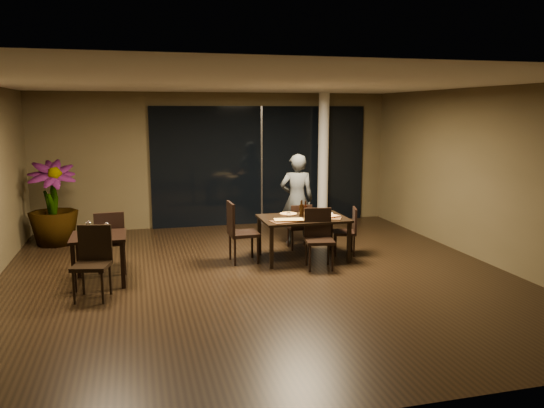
{
  "coord_description": "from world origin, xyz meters",
  "views": [
    {
      "loc": [
        -1.83,
        -7.88,
        2.6
      ],
      "look_at": [
        0.38,
        0.6,
        1.05
      ],
      "focal_mm": 35.0,
      "sensor_mm": 36.0,
      "label": 1
    }
  ],
  "objects_px": {
    "bottle_b": "(305,209)",
    "bottle_c": "(302,208)",
    "main_table": "(303,222)",
    "chair_side_near": "(93,258)",
    "chair_main_near": "(319,235)",
    "side_table": "(99,243)",
    "bottle_a": "(301,209)",
    "chair_side_far": "(110,238)",
    "chair_main_far": "(300,224)",
    "chair_main_right": "(349,229)",
    "potted_plant": "(53,203)",
    "chair_main_left": "(238,229)",
    "diner": "(297,199)"
  },
  "relations": [
    {
      "from": "chair_side_near",
      "to": "bottle_c",
      "type": "relative_size",
      "value": 3.42
    },
    {
      "from": "bottle_a",
      "to": "bottle_c",
      "type": "relative_size",
      "value": 0.94
    },
    {
      "from": "chair_main_near",
      "to": "chair_side_far",
      "type": "distance_m",
      "value": 3.42
    },
    {
      "from": "chair_main_left",
      "to": "chair_side_far",
      "type": "height_order",
      "value": "chair_main_left"
    },
    {
      "from": "bottle_b",
      "to": "side_table",
      "type": "bearing_deg",
      "value": -171.2
    },
    {
      "from": "chair_main_left",
      "to": "bottle_c",
      "type": "relative_size",
      "value": 3.57
    },
    {
      "from": "side_table",
      "to": "bottle_b",
      "type": "height_order",
      "value": "bottle_b"
    },
    {
      "from": "bottle_a",
      "to": "chair_side_far",
      "type": "bearing_deg",
      "value": -179.72
    },
    {
      "from": "chair_main_right",
      "to": "chair_side_near",
      "type": "distance_m",
      "value": 4.5
    },
    {
      "from": "bottle_a",
      "to": "chair_side_near",
      "type": "bearing_deg",
      "value": -160.46
    },
    {
      "from": "chair_side_far",
      "to": "diner",
      "type": "height_order",
      "value": "diner"
    },
    {
      "from": "chair_main_right",
      "to": "bottle_b",
      "type": "distance_m",
      "value": 0.94
    },
    {
      "from": "chair_main_near",
      "to": "bottle_b",
      "type": "xyz_separation_m",
      "value": [
        -0.05,
        0.57,
        0.34
      ]
    },
    {
      "from": "chair_side_near",
      "to": "diner",
      "type": "xyz_separation_m",
      "value": [
        3.66,
        2.21,
        0.32
      ]
    },
    {
      "from": "main_table",
      "to": "side_table",
      "type": "bearing_deg",
      "value": -171.63
    },
    {
      "from": "diner",
      "to": "bottle_c",
      "type": "relative_size",
      "value": 5.99
    },
    {
      "from": "main_table",
      "to": "chair_side_near",
      "type": "bearing_deg",
      "value": -161.85
    },
    {
      "from": "main_table",
      "to": "bottle_b",
      "type": "height_order",
      "value": "bottle_b"
    },
    {
      "from": "main_table",
      "to": "chair_side_far",
      "type": "relative_size",
      "value": 1.5
    },
    {
      "from": "chair_main_far",
      "to": "bottle_c",
      "type": "xyz_separation_m",
      "value": [
        -0.15,
        -0.56,
        0.41
      ]
    },
    {
      "from": "potted_plant",
      "to": "bottle_b",
      "type": "height_order",
      "value": "potted_plant"
    },
    {
      "from": "chair_main_far",
      "to": "bottle_b",
      "type": "distance_m",
      "value": 0.74
    },
    {
      "from": "chair_side_near",
      "to": "diner",
      "type": "relative_size",
      "value": 0.57
    },
    {
      "from": "chair_side_far",
      "to": "bottle_b",
      "type": "xyz_separation_m",
      "value": [
        3.32,
        -0.04,
        0.33
      ]
    },
    {
      "from": "side_table",
      "to": "bottle_c",
      "type": "bearing_deg",
      "value": 9.84
    },
    {
      "from": "chair_side_far",
      "to": "bottle_b",
      "type": "distance_m",
      "value": 3.34
    },
    {
      "from": "bottle_b",
      "to": "bottle_c",
      "type": "height_order",
      "value": "bottle_c"
    },
    {
      "from": "bottle_b",
      "to": "chair_main_near",
      "type": "bearing_deg",
      "value": -85.15
    },
    {
      "from": "bottle_b",
      "to": "bottle_c",
      "type": "distance_m",
      "value": 0.08
    },
    {
      "from": "chair_main_near",
      "to": "diner",
      "type": "distance_m",
      "value": 1.65
    },
    {
      "from": "chair_main_far",
      "to": "diner",
      "type": "bearing_deg",
      "value": -97.34
    },
    {
      "from": "main_table",
      "to": "side_table",
      "type": "height_order",
      "value": "same"
    },
    {
      "from": "side_table",
      "to": "bottle_a",
      "type": "distance_m",
      "value": 3.45
    },
    {
      "from": "chair_main_left",
      "to": "potted_plant",
      "type": "relative_size",
      "value": 0.64
    },
    {
      "from": "chair_main_left",
      "to": "bottle_a",
      "type": "xyz_separation_m",
      "value": [
        1.14,
        0.02,
        0.3
      ]
    },
    {
      "from": "main_table",
      "to": "bottle_c",
      "type": "bearing_deg",
      "value": 89.61
    },
    {
      "from": "chair_main_far",
      "to": "chair_side_near",
      "type": "bearing_deg",
      "value": 27.95
    },
    {
      "from": "main_table",
      "to": "bottle_b",
      "type": "distance_m",
      "value": 0.23
    },
    {
      "from": "chair_main_right",
      "to": "potted_plant",
      "type": "height_order",
      "value": "potted_plant"
    },
    {
      "from": "chair_main_near",
      "to": "chair_main_right",
      "type": "distance_m",
      "value": 1.0
    },
    {
      "from": "chair_main_far",
      "to": "potted_plant",
      "type": "relative_size",
      "value": 0.53
    },
    {
      "from": "chair_main_far",
      "to": "chair_main_near",
      "type": "distance_m",
      "value": 1.19
    },
    {
      "from": "potted_plant",
      "to": "bottle_b",
      "type": "distance_m",
      "value": 4.95
    },
    {
      "from": "chair_main_near",
      "to": "diner",
      "type": "xyz_separation_m",
      "value": [
        0.11,
        1.62,
        0.34
      ]
    },
    {
      "from": "side_table",
      "to": "chair_main_right",
      "type": "xyz_separation_m",
      "value": [
        4.29,
        0.57,
        -0.14
      ]
    },
    {
      "from": "bottle_b",
      "to": "bottle_c",
      "type": "xyz_separation_m",
      "value": [
        -0.05,
        0.06,
        0.01
      ]
    },
    {
      "from": "chair_main_right",
      "to": "bottle_b",
      "type": "relative_size",
      "value": 3.05
    },
    {
      "from": "chair_main_right",
      "to": "potted_plant",
      "type": "xyz_separation_m",
      "value": [
        -5.29,
        2.13,
        0.34
      ]
    },
    {
      "from": "chair_main_left",
      "to": "chair_side_near",
      "type": "xyz_separation_m",
      "value": [
        -2.3,
        -1.2,
        -0.03
      ]
    },
    {
      "from": "chair_main_far",
      "to": "bottle_b",
      "type": "height_order",
      "value": "bottle_b"
    }
  ]
}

